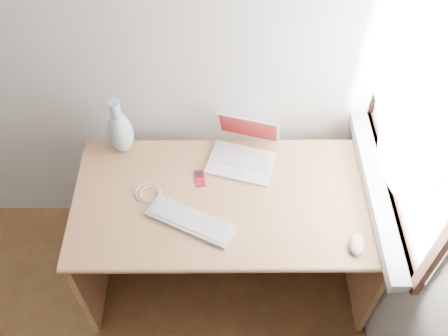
{
  "coord_description": "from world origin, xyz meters",
  "views": [
    {
      "loc": [
        1.0,
        -0.01,
        2.56
      ],
      "look_at": [
        1.01,
        1.35,
        0.88
      ],
      "focal_mm": 40.0,
      "sensor_mm": 36.0,
      "label": 1
    }
  ],
  "objects_px": {
    "desk": "(228,209)",
    "external_keyboard": "(190,221)",
    "laptop": "(241,151)",
    "vase": "(120,131)"
  },
  "relations": [
    {
      "from": "desk",
      "to": "external_keyboard",
      "type": "bearing_deg",
      "value": -128.31
    },
    {
      "from": "desk",
      "to": "laptop",
      "type": "xyz_separation_m",
      "value": [
        0.06,
        0.15,
        0.26
      ]
    },
    {
      "from": "desk",
      "to": "laptop",
      "type": "bearing_deg",
      "value": 68.96
    },
    {
      "from": "laptop",
      "to": "external_keyboard",
      "type": "distance_m",
      "value": 0.43
    },
    {
      "from": "desk",
      "to": "vase",
      "type": "bearing_deg",
      "value": 157.03
    },
    {
      "from": "external_keyboard",
      "to": "vase",
      "type": "xyz_separation_m",
      "value": [
        -0.34,
        0.42,
        0.11
      ]
    },
    {
      "from": "laptop",
      "to": "vase",
      "type": "xyz_separation_m",
      "value": [
        -0.56,
        0.06,
        0.08
      ]
    },
    {
      "from": "desk",
      "to": "external_keyboard",
      "type": "distance_m",
      "value": 0.35
    },
    {
      "from": "desk",
      "to": "external_keyboard",
      "type": "relative_size",
      "value": 3.49
    },
    {
      "from": "desk",
      "to": "laptop",
      "type": "distance_m",
      "value": 0.31
    }
  ]
}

